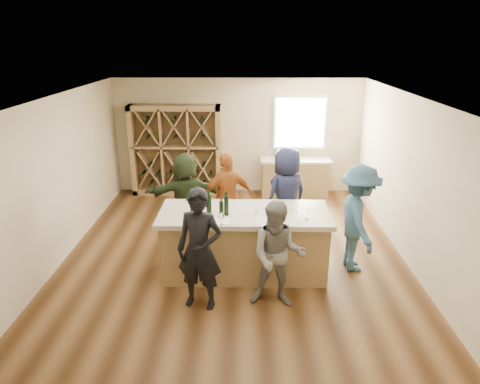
{
  "coord_description": "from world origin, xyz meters",
  "views": [
    {
      "loc": [
        0.21,
        -6.82,
        3.71
      ],
      "look_at": [
        0.1,
        0.2,
        1.15
      ],
      "focal_mm": 32.0,
      "sensor_mm": 36.0,
      "label": 1
    }
  ],
  "objects_px": {
    "wine_bottle_c": "(209,204)",
    "person_far_mid": "(228,198)",
    "wine_bottle_b": "(200,209)",
    "person_far_left": "(186,195)",
    "person_far_right": "(286,195)",
    "wine_bottle_e": "(226,206)",
    "wine_rack": "(176,150)",
    "wine_bottle_d": "(221,210)",
    "tasting_counter_base": "(244,245)",
    "person_near_left": "(200,250)",
    "sink": "(287,155)",
    "person_near_right": "(278,255)",
    "person_server": "(358,219)",
    "wine_bottle_a": "(192,208)"
  },
  "relations": [
    {
      "from": "person_near_left",
      "to": "person_near_right",
      "type": "bearing_deg",
      "value": 13.92
    },
    {
      "from": "person_server",
      "to": "person_far_left",
      "type": "distance_m",
      "value": 3.22
    },
    {
      "from": "person_near_right",
      "to": "person_far_left",
      "type": "height_order",
      "value": "person_far_left"
    },
    {
      "from": "wine_bottle_b",
      "to": "wine_bottle_e",
      "type": "distance_m",
      "value": 0.42
    },
    {
      "from": "person_far_right",
      "to": "wine_bottle_e",
      "type": "bearing_deg",
      "value": 20.94
    },
    {
      "from": "wine_bottle_b",
      "to": "wine_bottle_c",
      "type": "relative_size",
      "value": 0.81
    },
    {
      "from": "wine_bottle_d",
      "to": "person_far_left",
      "type": "height_order",
      "value": "person_far_left"
    },
    {
      "from": "wine_rack",
      "to": "wine_bottle_c",
      "type": "xyz_separation_m",
      "value": [
        1.13,
        -3.89,
        0.15
      ]
    },
    {
      "from": "wine_bottle_c",
      "to": "person_far_mid",
      "type": "bearing_deg",
      "value": 79.81
    },
    {
      "from": "wine_bottle_e",
      "to": "person_server",
      "type": "xyz_separation_m",
      "value": [
        2.14,
        0.28,
        -0.33
      ]
    },
    {
      "from": "wine_bottle_e",
      "to": "person_near_right",
      "type": "xyz_separation_m",
      "value": [
        0.76,
        -0.8,
        -0.43
      ]
    },
    {
      "from": "wine_bottle_b",
      "to": "person_far_mid",
      "type": "bearing_deg",
      "value": 75.39
    },
    {
      "from": "person_near_right",
      "to": "tasting_counter_base",
      "type": "bearing_deg",
      "value": 123.88
    },
    {
      "from": "wine_bottle_d",
      "to": "wine_bottle_c",
      "type": "bearing_deg",
      "value": 141.89
    },
    {
      "from": "wine_bottle_c",
      "to": "person_near_left",
      "type": "distance_m",
      "value": 0.93
    },
    {
      "from": "person_far_mid",
      "to": "person_far_left",
      "type": "bearing_deg",
      "value": -28.02
    },
    {
      "from": "wine_bottle_b",
      "to": "wine_bottle_d",
      "type": "xyz_separation_m",
      "value": [
        0.34,
        -0.05,
        0.0
      ]
    },
    {
      "from": "tasting_counter_base",
      "to": "person_far_right",
      "type": "relative_size",
      "value": 1.44
    },
    {
      "from": "wine_bottle_e",
      "to": "person_far_right",
      "type": "distance_m",
      "value": 1.79
    },
    {
      "from": "person_far_right",
      "to": "person_far_left",
      "type": "distance_m",
      "value": 1.91
    },
    {
      "from": "wine_bottle_c",
      "to": "person_far_left",
      "type": "distance_m",
      "value": 1.61
    },
    {
      "from": "wine_bottle_a",
      "to": "wine_bottle_d",
      "type": "distance_m",
      "value": 0.45
    },
    {
      "from": "wine_bottle_a",
      "to": "person_far_mid",
      "type": "height_order",
      "value": "person_far_mid"
    },
    {
      "from": "person_far_mid",
      "to": "person_far_left",
      "type": "distance_m",
      "value": 0.82
    },
    {
      "from": "person_far_left",
      "to": "wine_rack",
      "type": "bearing_deg",
      "value": -87.12
    },
    {
      "from": "wine_bottle_a",
      "to": "person_far_left",
      "type": "relative_size",
      "value": 0.17
    },
    {
      "from": "wine_bottle_a",
      "to": "person_server",
      "type": "relative_size",
      "value": 0.16
    },
    {
      "from": "wine_bottle_c",
      "to": "person_far_right",
      "type": "distance_m",
      "value": 1.94
    },
    {
      "from": "wine_rack",
      "to": "wine_bottle_e",
      "type": "distance_m",
      "value": 4.17
    },
    {
      "from": "wine_rack",
      "to": "wine_bottle_e",
      "type": "relative_size",
      "value": 7.21
    },
    {
      "from": "wine_bottle_c",
      "to": "person_server",
      "type": "bearing_deg",
      "value": 5.8
    },
    {
      "from": "sink",
      "to": "person_near_left",
      "type": "xyz_separation_m",
      "value": [
        -1.64,
        -4.69,
        -0.11
      ]
    },
    {
      "from": "wine_bottle_e",
      "to": "person_far_right",
      "type": "relative_size",
      "value": 0.17
    },
    {
      "from": "person_server",
      "to": "sink",
      "type": "bearing_deg",
      "value": 10.56
    },
    {
      "from": "wine_bottle_b",
      "to": "wine_bottle_d",
      "type": "relative_size",
      "value": 0.98
    },
    {
      "from": "wine_bottle_d",
      "to": "wine_bottle_e",
      "type": "distance_m",
      "value": 0.15
    },
    {
      "from": "wine_bottle_b",
      "to": "person_far_left",
      "type": "bearing_deg",
      "value": 105.61
    },
    {
      "from": "person_server",
      "to": "person_far_left",
      "type": "xyz_separation_m",
      "value": [
        -2.99,
        1.21,
        -0.06
      ]
    },
    {
      "from": "wine_bottle_b",
      "to": "person_far_right",
      "type": "height_order",
      "value": "person_far_right"
    },
    {
      "from": "person_server",
      "to": "tasting_counter_base",
      "type": "bearing_deg",
      "value": 92.15
    },
    {
      "from": "wine_bottle_d",
      "to": "person_near_left",
      "type": "distance_m",
      "value": 0.82
    },
    {
      "from": "tasting_counter_base",
      "to": "person_near_left",
      "type": "distance_m",
      "value": 1.21
    },
    {
      "from": "wine_rack",
      "to": "person_far_left",
      "type": "height_order",
      "value": "wine_rack"
    },
    {
      "from": "sink",
      "to": "wine_bottle_b",
      "type": "xyz_separation_m",
      "value": [
        -1.71,
        -3.94,
        0.2
      ]
    },
    {
      "from": "wine_bottle_b",
      "to": "wine_bottle_e",
      "type": "bearing_deg",
      "value": 11.14
    },
    {
      "from": "person_near_left",
      "to": "person_near_right",
      "type": "height_order",
      "value": "person_near_left"
    },
    {
      "from": "wine_bottle_e",
      "to": "person_far_left",
      "type": "distance_m",
      "value": 1.75
    },
    {
      "from": "wine_rack",
      "to": "wine_bottle_e",
      "type": "bearing_deg",
      "value": -70.36
    },
    {
      "from": "wine_rack",
      "to": "wine_bottle_c",
      "type": "bearing_deg",
      "value": -73.86
    },
    {
      "from": "wine_rack",
      "to": "person_near_right",
      "type": "height_order",
      "value": "wine_rack"
    }
  ]
}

